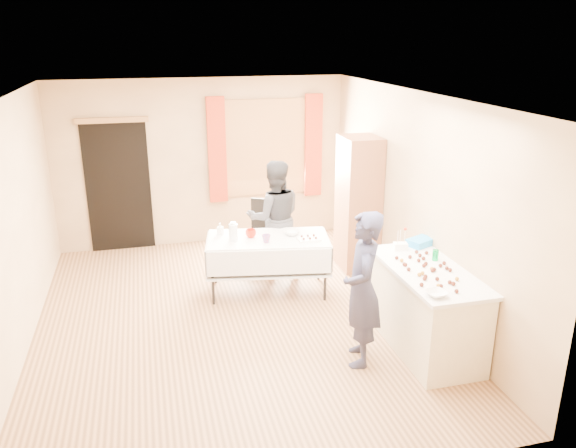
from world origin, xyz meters
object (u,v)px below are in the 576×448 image
object	(u,v)px
cabinet	(358,204)
party_table	(268,260)
woman	(275,218)
girl	(362,289)
chair	(263,245)
counter	(425,308)

from	to	relation	value
cabinet	party_table	bearing A→B (deg)	-160.12
woman	girl	bearing A→B (deg)	102.75
cabinet	chair	distance (m)	1.52
party_table	cabinet	bearing A→B (deg)	29.82
cabinet	counter	size ratio (longest dim) A/B	1.22
cabinet	counter	distance (m)	2.32
cabinet	chair	world-z (taller)	cabinet
cabinet	girl	distance (m)	2.51
cabinet	girl	world-z (taller)	cabinet
counter	chair	distance (m)	2.96
party_table	girl	xyz separation A→B (m)	(0.56, -1.84, 0.36)
counter	girl	size ratio (longest dim) A/B	0.96
counter	woman	world-z (taller)	woman
counter	woman	size ratio (longest dim) A/B	0.96
chair	woman	size ratio (longest dim) A/B	0.59
party_table	woman	bearing A→B (deg)	78.90
chair	girl	bearing A→B (deg)	-56.97
party_table	chair	distance (m)	0.98
party_table	woman	size ratio (longest dim) A/B	1.04
counter	cabinet	bearing A→B (deg)	87.47
counter	party_table	xyz separation A→B (m)	(-1.32, 1.75, -0.01)
party_table	chair	bearing A→B (deg)	92.37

